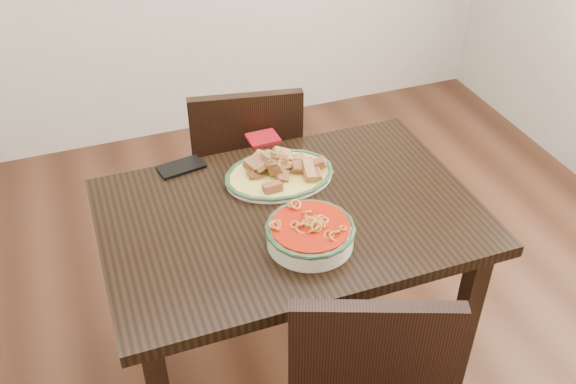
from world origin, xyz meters
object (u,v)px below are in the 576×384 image
object	(u,v)px
dining_table	(290,236)
fish_plate	(279,167)
smartphone	(181,167)
noodle_bowl	(310,231)
chair_far	(246,168)

from	to	relation	value
dining_table	fish_plate	bearing A→B (deg)	81.22
dining_table	smartphone	xyz separation A→B (m)	(-0.27, 0.35, 0.11)
fish_plate	noodle_bowl	world-z (taller)	fish_plate
chair_far	noodle_bowl	size ratio (longest dim) A/B	3.38
fish_plate	dining_table	bearing A→B (deg)	-98.78
dining_table	chair_far	bearing A→B (deg)	86.56
dining_table	smartphone	distance (m)	0.45
smartphone	chair_far	bearing A→B (deg)	32.17
fish_plate	smartphone	xyz separation A→B (m)	(-0.29, 0.17, -0.04)
noodle_bowl	chair_far	bearing A→B (deg)	87.45
chair_far	noodle_bowl	xyz separation A→B (m)	(-0.03, -0.78, 0.29)
chair_far	fish_plate	bearing A→B (deg)	99.02
fish_plate	noodle_bowl	xyz separation A→B (m)	(-0.02, -0.34, -0.00)
chair_far	smartphone	distance (m)	0.48
noodle_bowl	smartphone	world-z (taller)	noodle_bowl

